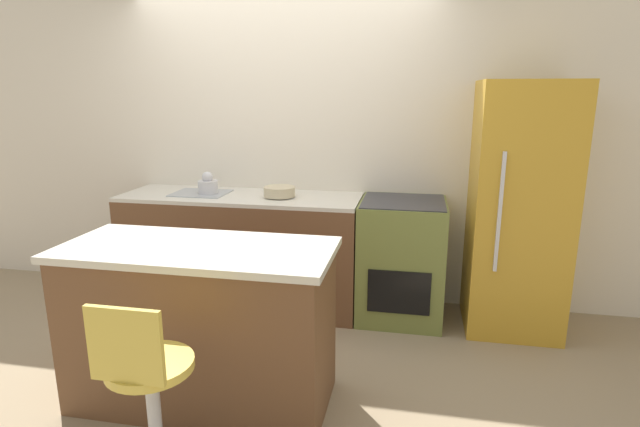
{
  "coord_description": "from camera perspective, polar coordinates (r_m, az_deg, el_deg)",
  "views": [
    {
      "loc": [
        1.1,
        -3.41,
        1.75
      ],
      "look_at": [
        0.5,
        -0.33,
        0.98
      ],
      "focal_mm": 28.0,
      "sensor_mm": 36.0,
      "label": 1
    }
  ],
  "objects": [
    {
      "name": "stool_chair",
      "position": [
        2.4,
        -18.95,
        -19.42
      ],
      "size": [
        0.37,
        0.37,
        0.94
      ],
      "color": "#B7B7BC",
      "rests_on": "ground_plane"
    },
    {
      "name": "back_counter",
      "position": [
        4.19,
        -8.88,
        -4.14
      ],
      "size": [
        1.94,
        0.63,
        0.94
      ],
      "color": "brown",
      "rests_on": "ground_plane"
    },
    {
      "name": "ground_plane",
      "position": [
        3.98,
        -6.26,
        -12.28
      ],
      "size": [
        14.0,
        14.0,
        0.0
      ],
      "primitive_type": "plane",
      "color": "#998466"
    },
    {
      "name": "wall_back",
      "position": [
        4.25,
        -3.99,
        7.77
      ],
      "size": [
        8.0,
        0.06,
        2.6
      ],
      "color": "silver",
      "rests_on": "ground_plane"
    },
    {
      "name": "kettle",
      "position": [
        4.14,
        -12.69,
        3.2
      ],
      "size": [
        0.16,
        0.16,
        0.18
      ],
      "color": "silver",
      "rests_on": "back_counter"
    },
    {
      "name": "mixing_bowl",
      "position": [
        3.95,
        -4.66,
        2.53
      ],
      "size": [
        0.25,
        0.25,
        0.08
      ],
      "color": "#C1B28E",
      "rests_on": "back_counter"
    },
    {
      "name": "refrigerator",
      "position": [
        3.9,
        21.72,
        0.44
      ],
      "size": [
        0.66,
        0.67,
        1.82
      ],
      "color": "gold",
      "rests_on": "ground_plane"
    },
    {
      "name": "kitchen_island",
      "position": [
        2.95,
        -13.42,
        -12.24
      ],
      "size": [
        1.49,
        0.66,
        0.93
      ],
      "color": "brown",
      "rests_on": "ground_plane"
    },
    {
      "name": "oven_range",
      "position": [
        3.95,
        9.26,
        -5.23
      ],
      "size": [
        0.65,
        0.64,
        0.94
      ],
      "color": "olive",
      "rests_on": "ground_plane"
    }
  ]
}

